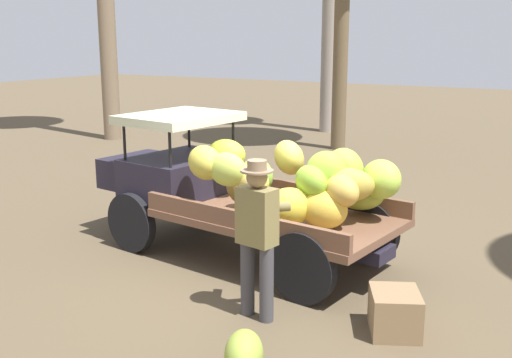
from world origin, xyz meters
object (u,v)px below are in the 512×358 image
object	(u,v)px
wooden_crate	(395,312)
loose_banana_bunch	(244,353)
farmer	(257,230)
truck	(240,186)

from	to	relation	value
wooden_crate	loose_banana_bunch	bearing A→B (deg)	57.06
farmer	wooden_crate	distance (m)	1.61
wooden_crate	loose_banana_bunch	world-z (taller)	wooden_crate
truck	loose_banana_bunch	size ratio (longest dim) A/B	8.92
loose_banana_bunch	truck	bearing A→B (deg)	-58.36
farmer	loose_banana_bunch	bearing A→B (deg)	-146.26
wooden_crate	farmer	bearing A→B (deg)	15.13
truck	wooden_crate	size ratio (longest dim) A/B	8.42
truck	loose_banana_bunch	world-z (taller)	truck
truck	farmer	bearing A→B (deg)	134.00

